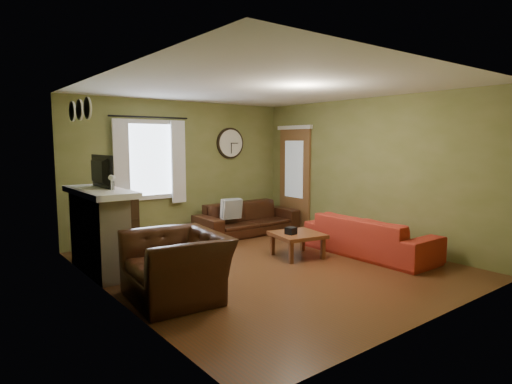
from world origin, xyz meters
TOP-DOWN VIEW (x-y plane):
  - floor at (0.00, 0.00)m, footprint 4.60×5.20m
  - ceiling at (0.00, 0.00)m, footprint 4.60×5.20m
  - wall_left at (-2.30, 0.00)m, footprint 0.00×5.20m
  - wall_right at (2.30, 0.00)m, footprint 0.00×5.20m
  - wall_back at (0.00, 2.60)m, footprint 4.60×0.00m
  - wall_front at (0.00, -2.60)m, footprint 4.60×0.00m
  - fireplace at (-2.10, 1.15)m, footprint 0.40×1.40m
  - firebox at (-1.91, 1.15)m, footprint 0.04×0.60m
  - mantel at (-2.07, 1.15)m, footprint 0.58×1.60m
  - tv at (-2.05, 1.30)m, footprint 0.08×0.60m
  - tv_screen at (-1.97, 1.30)m, footprint 0.02×0.62m
  - medallion_left at (-2.28, 0.80)m, footprint 0.28×0.28m
  - medallion_mid at (-2.28, 1.15)m, footprint 0.28×0.28m
  - medallion_right at (-2.28, 1.50)m, footprint 0.28×0.28m
  - window_pane at (-0.70, 2.58)m, footprint 1.00×0.02m
  - curtain_rod at (-0.70, 2.48)m, footprint 0.03×0.03m
  - curtain_left at (-1.25, 2.48)m, footprint 0.28×0.04m
  - curtain_right at (-0.15, 2.48)m, footprint 0.28×0.04m
  - wall_clock at (1.10, 2.55)m, footprint 0.64×0.06m
  - door at (2.27, 1.85)m, footprint 0.05×0.90m
  - bookshelf at (-1.41, 2.38)m, footprint 0.71×0.30m
  - book at (-1.47, 2.43)m, footprint 0.26×0.29m
  - sofa_brown at (1.07, 1.92)m, footprint 2.12×0.83m
  - pillow_left at (0.64, 1.84)m, footprint 0.39×0.17m
  - pillow_right at (0.63, 1.89)m, footprint 0.39×0.17m
  - sofa_red at (1.66, -0.60)m, footprint 0.85×2.16m
  - armchair at (-1.71, -0.42)m, footprint 1.14×1.27m
  - coffee_table at (0.65, 0.04)m, footprint 0.85×0.85m
  - tissue_box at (0.51, 0.03)m, footprint 0.16×0.16m
  - wine_glass_a at (-2.05, 0.65)m, footprint 0.08×0.08m
  - wine_glass_b at (-2.05, 0.71)m, footprint 0.08×0.08m

SIDE VIEW (x-z plane):
  - floor at x=0.00m, z-range 0.00..0.00m
  - coffee_table at x=0.65m, z-range 0.00..0.39m
  - firebox at x=-1.91m, z-range 0.02..0.57m
  - sofa_brown at x=1.07m, z-range 0.00..0.62m
  - sofa_red at x=1.66m, z-range 0.00..0.63m
  - armchair at x=-1.71m, z-range 0.00..0.77m
  - tissue_box at x=0.51m, z-range 0.34..0.46m
  - bookshelf at x=-1.41m, z-range 0.00..0.85m
  - fireplace at x=-2.10m, z-range 0.00..1.10m
  - pillow_left at x=0.64m, z-range 0.36..0.74m
  - pillow_right at x=0.63m, z-range 0.36..0.74m
  - book at x=-1.47m, z-range 0.95..0.97m
  - door at x=2.27m, z-range 0.00..2.10m
  - mantel at x=-2.07m, z-range 1.10..1.18m
  - wine_glass_a at x=-2.05m, z-range 1.18..1.39m
  - wine_glass_b at x=-2.05m, z-range 1.18..1.40m
  - wall_left at x=-2.30m, z-range 0.00..2.60m
  - wall_right at x=2.30m, z-range 0.00..2.60m
  - wall_back at x=0.00m, z-range 0.00..2.60m
  - wall_front at x=0.00m, z-range 0.00..2.60m
  - tv at x=-2.05m, z-range 1.18..1.53m
  - tv_screen at x=-1.97m, z-range 1.23..1.59m
  - curtain_left at x=-1.25m, z-range 0.67..2.23m
  - curtain_right at x=-0.15m, z-range 0.67..2.23m
  - window_pane at x=-0.70m, z-range 0.85..2.15m
  - wall_clock at x=1.10m, z-range 1.48..2.12m
  - medallion_left at x=-2.28m, z-range 2.24..2.26m
  - medallion_mid at x=-2.28m, z-range 2.24..2.26m
  - medallion_right at x=-2.28m, z-range 2.24..2.26m
  - curtain_rod at x=-0.70m, z-range 1.52..3.02m
  - ceiling at x=0.00m, z-range 2.60..2.60m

